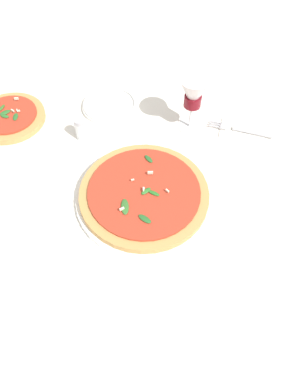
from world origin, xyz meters
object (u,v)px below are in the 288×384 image
pizza_arugula_main (144,195)px  side_plate_white (110,105)px  shaker_pepper (81,129)px  pizza_personal_side (10,119)px  wine_glass (193,95)px  fork (241,130)px

pizza_arugula_main → side_plate_white: size_ratio=2.02×
side_plate_white → shaker_pepper: shaker_pepper is taller
pizza_personal_side → pizza_arugula_main: bearing=147.2°
pizza_personal_side → shaker_pepper: bearing=167.0°
wine_glass → shaker_pepper: size_ratio=2.52×
fork → wine_glass: bearing=8.7°
pizza_arugula_main → wine_glass: size_ratio=2.05×
wine_glass → fork: (-0.15, 0.02, -0.11)m
pizza_arugula_main → shaker_pepper: shaker_pepper is taller
pizza_arugula_main → wine_glass: wine_glass is taller
wine_glass → shaker_pepper: (0.31, 0.06, -0.08)m
fork → pizza_arugula_main: bearing=58.0°
fork → shaker_pepper: bearing=20.2°
pizza_personal_side → side_plate_white: 0.30m
wine_glass → side_plate_white: bearing=-17.3°
pizza_arugula_main → side_plate_white: bearing=-70.8°
pizza_personal_side → fork: 0.68m
side_plate_white → wine_glass: bearing=162.7°
pizza_arugula_main → side_plate_white: 0.37m
fork → shaker_pepper: shaker_pepper is taller
side_plate_white → shaker_pepper: 0.15m
pizza_arugula_main → wine_glass: (-0.12, -0.27, 0.10)m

